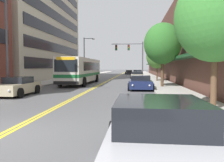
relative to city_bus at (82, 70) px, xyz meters
The scene contains 20 objects.
ground_plane 17.29m from the city_bus, 81.64° to the left, with size 240.00×240.00×0.00m, color #565659.
sidewalk_left 17.68m from the city_bus, 104.80° to the left, with size 3.00×106.00×0.15m.
sidewalk_right 19.56m from the city_bus, 60.83° to the left, with size 3.00×106.00×0.15m.
centre_line 17.29m from the city_bus, 81.64° to the left, with size 0.34×106.00×0.01m.
office_tower_left 18.32m from the city_bus, 142.03° to the left, with size 12.08×25.38×22.93m.
storefront_row_right 23.10m from the city_bus, 48.17° to the left, with size 9.10×68.00×10.38m.
city_bus is the anchor object (origin of this frame).
car_black_parked_left_near 12.95m from the city_bus, 98.12° to the left, with size 2.14×4.14×1.16m.
car_beige_parked_left_mid 11.57m from the city_bus, 99.43° to the right, with size 1.99×4.15×1.32m.
car_silver_parked_right_foreground 23.02m from the city_bus, 72.50° to the right, with size 2.21×4.38×1.39m.
car_navy_parked_right_mid 9.38m from the city_bus, 41.84° to the right, with size 2.21×4.25×1.25m.
car_slate_blue_parked_right_far 18.77m from the city_bus, 68.22° to the left, with size 2.11×4.50×1.45m.
car_champagne_parked_right_end 12.53m from the city_bus, 57.12° to the left, with size 2.13×4.65×1.27m.
car_charcoal_moving_lead 34.75m from the city_bus, 82.02° to the left, with size 2.20×4.52×1.18m.
traffic_signal_mast 12.63m from the city_bus, 61.44° to the left, with size 5.30×0.38×6.23m.
street_lamp_left_near 11.80m from the city_bus, 103.06° to the right, with size 2.00×0.28×8.64m.
street_lamp_left_far 13.72m from the city_bus, 100.73° to the left, with size 2.09×0.28×7.33m.
street_tree_right_near 18.95m from the city_bus, 58.09° to the right, with size 3.55×3.55×5.98m.
street_tree_right_mid 10.49m from the city_bus, 27.14° to the right, with size 3.57×3.57×6.08m.
street_tree_right_far 10.57m from the city_bus, 24.72° to the left, with size 3.00×3.00×4.96m.
Camera 1 is at (3.93, -6.07, 2.02)m, focal length 35.00 mm.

